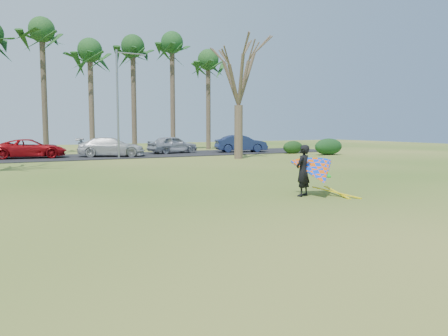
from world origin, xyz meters
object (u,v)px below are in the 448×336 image
car_2 (30,148)px  kite_flyer (316,172)px  car_4 (173,144)px  streetlight (120,99)px  bare_tree_right (239,70)px  car_5 (241,144)px  car_3 (111,147)px

car_2 → kite_flyer: bearing=-156.3°
car_2 → car_4: bearing=-80.7°
streetlight → car_4: 7.73m
bare_tree_right → streetlight: (-7.84, 4.00, -2.10)m
streetlight → car_4: (5.68, 3.77, -3.64)m
car_5 → streetlight: bearing=116.3°
streetlight → car_2: bearing=150.6°
car_4 → bare_tree_right: bearing=-174.4°
kite_flyer → streetlight: bearing=93.3°
bare_tree_right → streetlight: bare_tree_right is taller
bare_tree_right → kite_flyer: 18.73m
car_2 → car_3: bearing=-94.6°
car_2 → car_4: car_4 is taller
car_2 → car_3: (5.76, -1.19, 0.04)m
bare_tree_right → car_4: bearing=105.6°
streetlight → car_4: size_ratio=1.79×
streetlight → car_2: size_ratio=1.57×
streetlight → car_5: 12.63m
car_4 → car_5: size_ratio=0.95×
car_2 → streetlight: bearing=-112.3°
streetlight → car_3: bearing=94.1°
bare_tree_right → car_2: size_ratio=1.80×
car_3 → kite_flyer: 22.72m
car_2 → kite_flyer: kite_flyer is taller
car_4 → kite_flyer: kite_flyer is taller
streetlight → car_3: (-0.16, 2.14, -3.66)m
car_4 → kite_flyer: bearing=159.6°
car_2 → car_5: 17.81m
car_4 → car_5: bearing=-112.9°
bare_tree_right → car_4: size_ratio=2.06×
car_4 → kite_flyer: size_ratio=1.87×
car_4 → car_5: car_5 is taller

